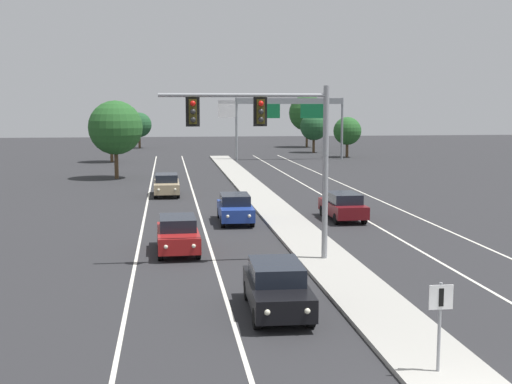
{
  "coord_description": "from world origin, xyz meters",
  "views": [
    {
      "loc": [
        -6.6,
        -12.28,
        6.53
      ],
      "look_at": [
        -3.2,
        13.12,
        3.2
      ],
      "focal_mm": 46.67,
      "sensor_mm": 36.0,
      "label": 1
    }
  ],
  "objects_px": {
    "car_receding_darkred": "(343,206)",
    "median_sign_post": "(440,314)",
    "overhead_signal_mast": "(273,136)",
    "car_oncoming_black": "(277,287)",
    "highway_sign_gantry": "(290,109)",
    "tree_far_right_b": "(347,131)",
    "tree_far_right_a": "(307,113)",
    "tree_far_right_c": "(314,127)",
    "car_oncoming_red": "(178,234)",
    "car_oncoming_blue": "(235,208)",
    "tree_far_left_b": "(139,125)",
    "car_oncoming_tan": "(167,184)",
    "tree_far_left_a": "(115,128)",
    "tree_far_left_c": "(111,126)"
  },
  "relations": [
    {
      "from": "tree_far_right_b",
      "to": "tree_far_right_a",
      "type": "bearing_deg",
      "value": 92.14
    },
    {
      "from": "highway_sign_gantry",
      "to": "tree_far_right_c",
      "type": "height_order",
      "value": "highway_sign_gantry"
    },
    {
      "from": "tree_far_left_b",
      "to": "tree_far_left_c",
      "type": "height_order",
      "value": "tree_far_left_c"
    },
    {
      "from": "car_oncoming_black",
      "to": "median_sign_post",
      "type": "bearing_deg",
      "value": -61.45
    },
    {
      "from": "car_oncoming_black",
      "to": "tree_far_left_a",
      "type": "bearing_deg",
      "value": 101.05
    },
    {
      "from": "car_receding_darkred",
      "to": "car_oncoming_black",
      "type": "bearing_deg",
      "value": -111.75
    },
    {
      "from": "highway_sign_gantry",
      "to": "tree_far_right_c",
      "type": "relative_size",
      "value": 2.39
    },
    {
      "from": "overhead_signal_mast",
      "to": "car_oncoming_blue",
      "type": "relative_size",
      "value": 1.6
    },
    {
      "from": "median_sign_post",
      "to": "car_oncoming_blue",
      "type": "height_order",
      "value": "median_sign_post"
    },
    {
      "from": "overhead_signal_mast",
      "to": "tree_far_left_b",
      "type": "height_order",
      "value": "overhead_signal_mast"
    },
    {
      "from": "median_sign_post",
      "to": "tree_far_left_c",
      "type": "relative_size",
      "value": 0.34
    },
    {
      "from": "car_receding_darkred",
      "to": "median_sign_post",
      "type": "bearing_deg",
      "value": -99.17
    },
    {
      "from": "tree_far_left_c",
      "to": "tree_far_right_c",
      "type": "bearing_deg",
      "value": 24.98
    },
    {
      "from": "median_sign_post",
      "to": "car_oncoming_black",
      "type": "xyz_separation_m",
      "value": [
        -3.04,
        5.58,
        -0.77
      ]
    },
    {
      "from": "car_oncoming_tan",
      "to": "tree_far_left_c",
      "type": "distance_m",
      "value": 31.1
    },
    {
      "from": "car_receding_darkred",
      "to": "tree_far_right_b",
      "type": "xyz_separation_m",
      "value": [
        12.79,
        45.66,
        2.52
      ]
    },
    {
      "from": "car_oncoming_black",
      "to": "highway_sign_gantry",
      "type": "relative_size",
      "value": 0.34
    },
    {
      "from": "overhead_signal_mast",
      "to": "car_oncoming_tan",
      "type": "distance_m",
      "value": 22.72
    },
    {
      "from": "overhead_signal_mast",
      "to": "car_oncoming_black",
      "type": "height_order",
      "value": "overhead_signal_mast"
    },
    {
      "from": "median_sign_post",
      "to": "car_oncoming_red",
      "type": "relative_size",
      "value": 0.49
    },
    {
      "from": "highway_sign_gantry",
      "to": "median_sign_post",
      "type": "bearing_deg",
      "value": -97.37
    },
    {
      "from": "car_receding_darkred",
      "to": "tree_far_right_c",
      "type": "distance_m",
      "value": 55.69
    },
    {
      "from": "tree_far_left_c",
      "to": "car_oncoming_black",
      "type": "bearing_deg",
      "value": -80.54
    },
    {
      "from": "overhead_signal_mast",
      "to": "tree_far_right_b",
      "type": "height_order",
      "value": "overhead_signal_mast"
    },
    {
      "from": "car_oncoming_black",
      "to": "car_oncoming_red",
      "type": "relative_size",
      "value": 1.0
    },
    {
      "from": "car_receding_darkred",
      "to": "tree_far_left_c",
      "type": "distance_m",
      "value": 45.34
    },
    {
      "from": "car_oncoming_blue",
      "to": "tree_far_left_a",
      "type": "relative_size",
      "value": 0.64
    },
    {
      "from": "car_oncoming_blue",
      "to": "car_oncoming_tan",
      "type": "distance_m",
      "value": 12.47
    },
    {
      "from": "car_receding_darkred",
      "to": "tree_far_right_c",
      "type": "bearing_deg",
      "value": 79.19
    },
    {
      "from": "car_oncoming_red",
      "to": "tree_far_left_a",
      "type": "bearing_deg",
      "value": 99.0
    },
    {
      "from": "tree_far_left_a",
      "to": "car_oncoming_black",
      "type": "bearing_deg",
      "value": -78.95
    },
    {
      "from": "overhead_signal_mast",
      "to": "car_oncoming_blue",
      "type": "distance_m",
      "value": 10.95
    },
    {
      "from": "median_sign_post",
      "to": "tree_far_right_c",
      "type": "bearing_deg",
      "value": 79.66
    },
    {
      "from": "car_oncoming_red",
      "to": "tree_far_left_b",
      "type": "relative_size",
      "value": 0.82
    },
    {
      "from": "tree_far_left_b",
      "to": "tree_far_left_a",
      "type": "relative_size",
      "value": 0.79
    },
    {
      "from": "median_sign_post",
      "to": "car_oncoming_red",
      "type": "bearing_deg",
      "value": 111.98
    },
    {
      "from": "highway_sign_gantry",
      "to": "tree_far_left_b",
      "type": "bearing_deg",
      "value": 127.02
    },
    {
      "from": "highway_sign_gantry",
      "to": "tree_far_right_b",
      "type": "xyz_separation_m",
      "value": [
        7.98,
        2.93,
        -2.82
      ]
    },
    {
      "from": "median_sign_post",
      "to": "tree_far_left_a",
      "type": "distance_m",
      "value": 47.6
    },
    {
      "from": "car_oncoming_blue",
      "to": "car_receding_darkred",
      "type": "relative_size",
      "value": 1.0
    },
    {
      "from": "overhead_signal_mast",
      "to": "tree_far_right_c",
      "type": "distance_m",
      "value": 66.61
    },
    {
      "from": "median_sign_post",
      "to": "tree_far_right_a",
      "type": "distance_m",
      "value": 90.28
    },
    {
      "from": "car_oncoming_black",
      "to": "tree_far_right_b",
      "type": "relative_size",
      "value": 0.88
    },
    {
      "from": "car_oncoming_red",
      "to": "highway_sign_gantry",
      "type": "distance_m",
      "value": 52.31
    },
    {
      "from": "car_oncoming_black",
      "to": "tree_far_right_b",
      "type": "height_order",
      "value": "tree_far_right_b"
    },
    {
      "from": "tree_far_right_b",
      "to": "tree_far_right_a",
      "type": "height_order",
      "value": "tree_far_right_a"
    },
    {
      "from": "car_oncoming_tan",
      "to": "tree_far_right_c",
      "type": "xyz_separation_m",
      "value": [
        20.5,
        42.77,
        2.81
      ]
    },
    {
      "from": "overhead_signal_mast",
      "to": "car_receding_darkred",
      "type": "distance_m",
      "value": 12.33
    },
    {
      "from": "highway_sign_gantry",
      "to": "tree_far_right_c",
      "type": "bearing_deg",
      "value": 64.71
    },
    {
      "from": "median_sign_post",
      "to": "car_receding_darkred",
      "type": "height_order",
      "value": "median_sign_post"
    }
  ]
}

